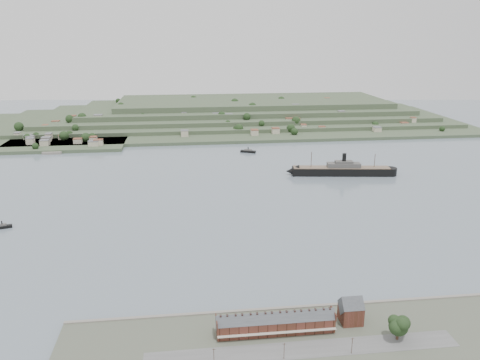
{
  "coord_description": "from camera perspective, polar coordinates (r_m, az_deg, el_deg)",
  "views": [
    {
      "loc": [
        -48.59,
        -351.8,
        135.26
      ],
      "look_at": [
        -3.1,
        30.0,
        14.68
      ],
      "focal_mm": 35.0,
      "sensor_mm": 36.0,
      "label": 1
    }
  ],
  "objects": [
    {
      "name": "gabled_building",
      "position": [
        239.18,
        13.36,
        -15.21
      ],
      "size": [
        10.4,
        10.18,
        14.09
      ],
      "color": "#49261A",
      "rests_on": "ground"
    },
    {
      "name": "ground",
      "position": [
        380.03,
        1.0,
        -3.44
      ],
      "size": [
        1400.0,
        1400.0,
        0.0
      ],
      "primitive_type": "plane",
      "color": "slate",
      "rests_on": "ground"
    },
    {
      "name": "near_shore",
      "position": [
        218.23,
        8.09,
        -20.75
      ],
      "size": [
        220.0,
        80.0,
        2.6
      ],
      "color": "#4C5142",
      "rests_on": "ground"
    },
    {
      "name": "ferry_west",
      "position": [
        619.2,
        -23.68,
        3.48
      ],
      "size": [
        19.71,
        8.53,
        7.16
      ],
      "color": "black",
      "rests_on": "ground"
    },
    {
      "name": "fig_tree",
      "position": [
        232.2,
        18.87,
        -16.45
      ],
      "size": [
        10.96,
        9.49,
        12.23
      ],
      "color": "#422C1E",
      "rests_on": "ground"
    },
    {
      "name": "terrace_row",
      "position": [
        227.5,
        4.37,
        -17.01
      ],
      "size": [
        55.6,
        9.8,
        11.07
      ],
      "color": "#49261A",
      "rests_on": "ground"
    },
    {
      "name": "steamship",
      "position": [
        477.14,
        11.93,
        1.17
      ],
      "size": [
        110.58,
        26.39,
        26.57
      ],
      "color": "black",
      "rests_on": "ground"
    },
    {
      "name": "tugboat",
      "position": [
        382.23,
        -26.98,
        -5.08
      ],
      "size": [
        13.32,
        7.17,
        5.8
      ],
      "color": "black",
      "rests_on": "ground"
    },
    {
      "name": "far_peninsula",
      "position": [
        758.91,
        -0.93,
        8.05
      ],
      "size": [
        760.0,
        309.0,
        30.0
      ],
      "color": "#34462E",
      "rests_on": "ground"
    },
    {
      "name": "ferry_east",
      "position": [
        557.17,
        1.0,
        3.53
      ],
      "size": [
        18.68,
        11.85,
        6.81
      ],
      "color": "black",
      "rests_on": "ground"
    }
  ]
}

